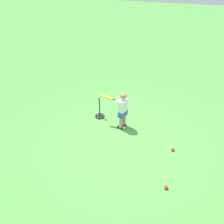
{
  "coord_description": "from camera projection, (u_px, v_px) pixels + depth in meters",
  "views": [
    {
      "loc": [
        -4.58,
        -0.94,
        4.09
      ],
      "look_at": [
        0.58,
        0.51,
        0.45
      ],
      "focal_mm": 38.39,
      "sensor_mm": 36.0,
      "label": 1
    }
  ],
  "objects": [
    {
      "name": "play_ball_near_batter",
      "position": [
        166.0,
        187.0,
        4.92
      ],
      "size": [
        0.08,
        0.08,
        0.08
      ],
      "primitive_type": "sphere",
      "color": "red",
      "rests_on": "ground"
    },
    {
      "name": "play_ball_midfield",
      "position": [
        173.0,
        149.0,
        5.86
      ],
      "size": [
        0.09,
        0.09,
        0.09
      ],
      "primitive_type": "sphere",
      "color": "red",
      "rests_on": "ground"
    },
    {
      "name": "batting_tee",
      "position": [
        100.0,
        114.0,
        7.02
      ],
      "size": [
        0.28,
        0.28,
        0.62
      ],
      "color": "black",
      "rests_on": "ground"
    },
    {
      "name": "ground_plane",
      "position": [
        125.0,
        142.0,
        6.16
      ],
      "size": [
        40.0,
        40.0,
        0.0
      ],
      "primitive_type": "plane",
      "color": "#519942"
    },
    {
      "name": "child_batter",
      "position": [
        122.0,
        107.0,
        6.31
      ],
      "size": [
        0.31,
        0.78,
        1.08
      ],
      "color": "#232328",
      "rests_on": "ground"
    }
  ]
}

